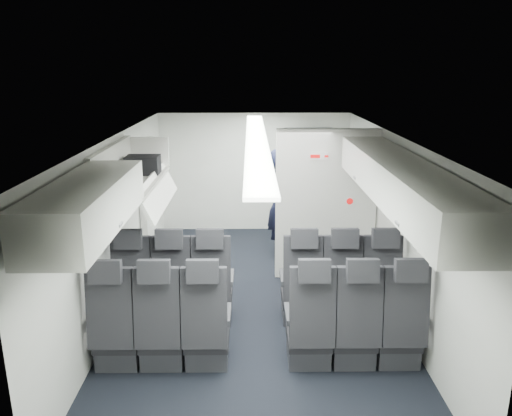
{
  "coord_description": "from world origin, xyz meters",
  "views": [
    {
      "loc": [
        -0.07,
        -5.9,
        2.96
      ],
      "look_at": [
        0.0,
        0.4,
        1.15
      ],
      "focal_mm": 35.0,
      "sensor_mm": 36.0,
      "label": 1
    }
  ],
  "objects_px": {
    "galley_unit": "(308,183)",
    "flight_attendant": "(281,203)",
    "boarding_door": "(149,200)",
    "seat_row_front": "(257,291)",
    "seat_row_mid": "(258,330)",
    "carry_on_bag": "(143,165)"
  },
  "relations": [
    {
      "from": "galley_unit",
      "to": "flight_attendant",
      "type": "distance_m",
      "value": 1.17
    },
    {
      "from": "boarding_door",
      "to": "flight_attendant",
      "type": "height_order",
      "value": "boarding_door"
    },
    {
      "from": "galley_unit",
      "to": "flight_attendant",
      "type": "height_order",
      "value": "galley_unit"
    },
    {
      "from": "seat_row_front",
      "to": "flight_attendant",
      "type": "bearing_deg",
      "value": 79.51
    },
    {
      "from": "seat_row_mid",
      "to": "boarding_door",
      "type": "bearing_deg",
      "value": 118.77
    },
    {
      "from": "seat_row_front",
      "to": "galley_unit",
      "type": "distance_m",
      "value": 3.43
    },
    {
      "from": "flight_attendant",
      "to": "seat_row_front",
      "type": "bearing_deg",
      "value": 169.52
    },
    {
      "from": "seat_row_mid",
      "to": "boarding_door",
      "type": "relative_size",
      "value": 1.79
    },
    {
      "from": "seat_row_front",
      "to": "boarding_door",
      "type": "bearing_deg",
      "value": 128.16
    },
    {
      "from": "flight_attendant",
      "to": "galley_unit",
      "type": "bearing_deg",
      "value": -27.45
    },
    {
      "from": "seat_row_front",
      "to": "boarding_door",
      "type": "relative_size",
      "value": 1.79
    },
    {
      "from": "boarding_door",
      "to": "galley_unit",
      "type": "bearing_deg",
      "value": 24.28
    },
    {
      "from": "seat_row_mid",
      "to": "carry_on_bag",
      "type": "height_order",
      "value": "carry_on_bag"
    },
    {
      "from": "seat_row_mid",
      "to": "galley_unit",
      "type": "relative_size",
      "value": 1.75
    },
    {
      "from": "carry_on_bag",
      "to": "flight_attendant",
      "type": "bearing_deg",
      "value": 41.42
    },
    {
      "from": "galley_unit",
      "to": "carry_on_bag",
      "type": "height_order",
      "value": "carry_on_bag"
    },
    {
      "from": "boarding_door",
      "to": "seat_row_mid",
      "type": "bearing_deg",
      "value": -61.23
    },
    {
      "from": "galley_unit",
      "to": "carry_on_bag",
      "type": "xyz_separation_m",
      "value": [
        -2.33,
        -2.63,
        0.83
      ]
    },
    {
      "from": "seat_row_front",
      "to": "carry_on_bag",
      "type": "distance_m",
      "value": 2.05
    },
    {
      "from": "galley_unit",
      "to": "seat_row_front",
      "type": "bearing_deg",
      "value": -106.28
    },
    {
      "from": "galley_unit",
      "to": "flight_attendant",
      "type": "bearing_deg",
      "value": -117.46
    },
    {
      "from": "seat_row_mid",
      "to": "carry_on_bag",
      "type": "bearing_deg",
      "value": 132.14
    }
  ]
}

